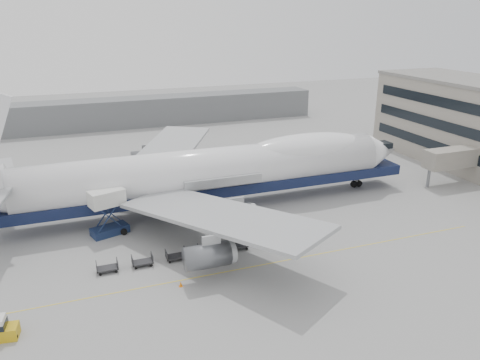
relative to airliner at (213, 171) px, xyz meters
name	(u,v)px	position (x,y,z in m)	size (l,w,h in m)	color
ground	(238,243)	(-0.64, -12.00, -5.62)	(260.00, 260.00, 0.00)	gray
apron_line	(256,266)	(-0.64, -18.00, -5.62)	(60.00, 0.15, 0.01)	gold
hangar	(102,114)	(-10.64, 58.00, -2.12)	(110.00, 8.00, 7.00)	slate
airliner	(213,171)	(0.00, 0.00, 0.00)	(67.00, 55.30, 19.98)	white
catering_truck	(108,209)	(-15.20, -3.86, -2.20)	(5.04, 4.09, 6.01)	#19284D
traffic_cone	(181,284)	(-9.60, -19.14, -5.35)	(0.39, 0.39, 0.58)	orange
dolly_0	(107,267)	(-16.42, -13.48, -5.09)	(2.30, 1.35, 1.30)	#2D2D30
dolly_1	(142,261)	(-12.59, -13.48, -5.09)	(2.30, 1.35, 1.30)	#2D2D30
dolly_2	(176,256)	(-8.77, -13.48, -5.09)	(2.30, 1.35, 1.30)	#2D2D30
dolly_3	(208,250)	(-4.95, -13.48, -5.09)	(2.30, 1.35, 1.30)	#2D2D30
dolly_4	(238,245)	(-1.13, -13.48, -5.09)	(2.30, 1.35, 1.30)	#2D2D30
dolly_5	(268,240)	(2.70, -13.48, -5.09)	(2.30, 1.35, 1.30)	#2D2D30
dolly_6	(296,235)	(6.52, -13.48, -5.09)	(2.30, 1.35, 1.30)	#2D2D30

